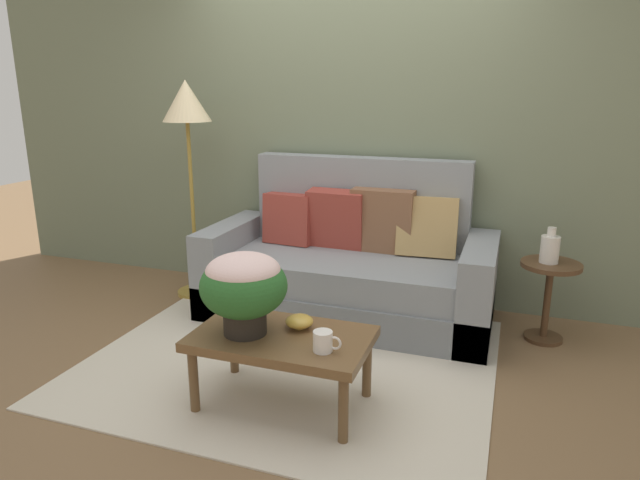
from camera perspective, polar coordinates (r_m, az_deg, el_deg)
name	(u,v)px	position (r m, az deg, el deg)	size (l,w,h in m)	color
ground_plane	(296,355)	(3.56, -2.48, -11.66)	(14.00, 14.00, 0.00)	brown
wall_back	(354,121)	(4.34, 3.47, 11.98)	(6.40, 0.12, 2.72)	slate
area_rug	(292,360)	(3.50, -2.91, -12.07)	(2.38, 1.99, 0.01)	beige
couch	(350,268)	(4.05, 3.03, -2.86)	(2.02, 0.90, 1.11)	slate
coffee_table	(282,343)	(2.91, -3.91, -10.44)	(0.90, 0.54, 0.40)	brown
side_table	(549,287)	(3.91, 22.27, -4.44)	(0.38, 0.38, 0.53)	#4C331E
floor_lamp	(187,118)	(4.37, -13.38, 11.99)	(0.36, 0.36, 1.67)	olive
potted_plant	(244,285)	(2.82, -7.78, -4.54)	(0.44, 0.44, 0.42)	black
coffee_mug	(323,341)	(2.69, 0.36, -10.29)	(0.14, 0.09, 0.10)	white
snack_bowl	(299,321)	(2.94, -2.12, -8.29)	(0.15, 0.15, 0.07)	gold
table_vase	(550,248)	(3.83, 22.37, -0.79)	(0.12, 0.12, 0.23)	silver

